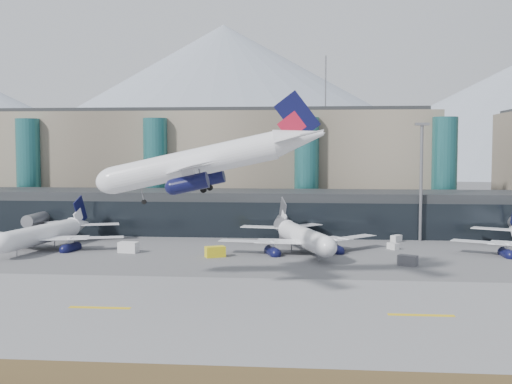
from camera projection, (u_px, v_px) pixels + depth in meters
ground at (266, 286)px, 94.31m from camera, size 900.00×900.00×0.00m
runway_strip at (257, 312)px, 79.41m from camera, size 400.00×40.00×0.04m
runway_markings at (257, 311)px, 79.40m from camera, size 128.00×1.00×0.02m
concourse at (284, 212)px, 151.31m from camera, size 170.00×27.00×10.00m
terminal_main at (203, 164)px, 184.90m from camera, size 130.00×30.00×31.00m
teal_towers at (230, 171)px, 168.21m from camera, size 116.40×19.40×46.00m
mountain_ridge at (327, 112)px, 467.17m from camera, size 910.00×400.00×110.00m
lightmast_mid at (421, 175)px, 138.27m from camera, size 3.00×1.20×25.60m
hero_jet at (216, 152)px, 91.21m from camera, size 34.19×35.28×11.36m
jet_parked_left at (51, 227)px, 130.36m from camera, size 33.46×33.72×10.91m
jet_parked_mid at (299, 230)px, 125.74m from camera, size 32.07×33.99×10.92m
veh_a at (128, 247)px, 123.79m from camera, size 3.96×2.64×2.07m
veh_c at (408, 260)px, 110.24m from camera, size 3.65×2.99×1.80m
veh_d at (396, 239)px, 137.73m from camera, size 2.69×2.84×1.46m
veh_g at (393, 246)px, 127.78m from camera, size 2.39×2.55×1.30m
veh_h at (215, 252)px, 118.78m from camera, size 4.08×3.27×2.00m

